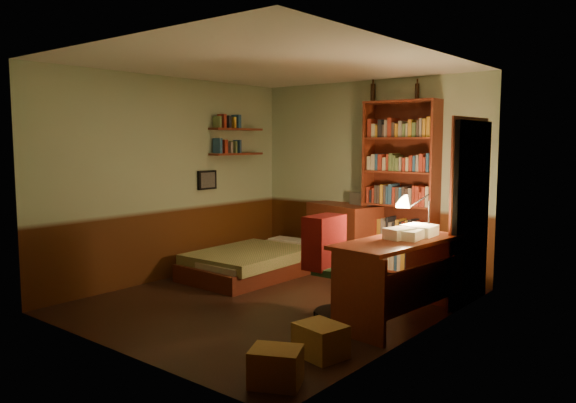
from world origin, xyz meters
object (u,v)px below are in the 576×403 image
Objects in this scene: mini_stereo at (363,199)px; desk_lamp at (429,201)px; bed at (259,252)px; desk at (397,280)px; cardboard_box_a at (276,367)px; cardboard_box_b at (321,340)px; dresser at (344,237)px; office_chair at (340,273)px; bookshelf at (400,190)px.

desk_lamp is at bearing -15.44° from mini_stereo.
bed is 2.60m from desk_lamp.
desk is at bearing -12.23° from bed.
cardboard_box_a is 0.66m from cardboard_box_b.
dresser is 1.16× the size of office_chair.
dresser is 0.68× the size of desk.
office_chair is at bearing -22.81° from bed.
bookshelf reaches higher than desk_lamp.
cardboard_box_b is (1.60, -2.76, -0.32)m from dresser.
cardboard_box_a and cardboard_box_b have the same top height.
desk_lamp is (1.70, -0.97, 0.69)m from dresser.
mini_stereo is 0.61m from bookshelf.
mini_stereo is at bearing 136.64° from desk.
desk is 3.90× the size of cardboard_box_b.
bookshelf reaches higher than cardboard_box_b.
bookshelf is 1.38m from desk_lamp.
bed is 1.20m from dresser.
dresser is 2.08m from desk_lamp.
desk is at bearing -63.40° from bookshelf.
desk is at bearing 26.52° from office_chair.
bookshelf is 2.00m from office_chair.
mini_stereo reaches higher than office_chair.
office_chair is at bearing -43.42° from mini_stereo.
bookshelf is at bearing 105.62° from cardboard_box_b.
office_chair reaches higher than desk.
mini_stereo is at bearing 114.31° from office_chair.
cardboard_box_a is at bearing -84.00° from cardboard_box_b.
bed reaches higher than cardboard_box_b.
desk_lamp reaches higher than office_chair.
desk is at bearing 91.25° from cardboard_box_a.
dresser is at bearing -174.93° from bookshelf.
desk is (1.41, -1.62, -0.59)m from mini_stereo.
office_chair is 1.77m from cardboard_box_a.
cardboard_box_a is at bearing -70.66° from desk_lamp.
office_chair is (-0.50, -0.27, 0.04)m from desk.
dresser is 3.49× the size of mini_stereo.
cardboard_box_b is (0.79, -2.84, -1.01)m from bookshelf.
dresser is 0.60m from mini_stereo.
cardboard_box_b is at bearing -75.31° from bookshelf.
bed is 2.45m from desk.
dresser is 2.09m from office_chair.
bed is 5.14× the size of cardboard_box_b.
cardboard_box_b is at bearing 96.00° from cardboard_box_a.
cardboard_box_b is at bearing -65.80° from office_chair.
bookshelf reaches higher than bed.
dresser is at bearing 120.16° from cardboard_box_b.
cardboard_box_a is (-0.03, -2.45, -1.02)m from desk_lamp.
bookshelf reaches higher than cardboard_box_a.
mini_stereo is 0.43× the size of desk_lamp.
dresser is 3.21m from cardboard_box_b.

